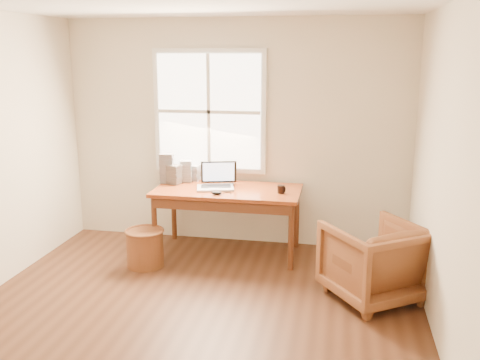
% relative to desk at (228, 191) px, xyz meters
% --- Properties ---
extents(room_shell, '(4.04, 4.54, 2.64)m').
position_rel_desk_xyz_m(room_shell, '(-0.02, -1.64, 0.59)').
color(room_shell, '#502D1B').
rests_on(room_shell, ground).
extents(desk, '(1.60, 0.80, 0.04)m').
position_rel_desk_xyz_m(desk, '(0.00, 0.00, 0.00)').
color(desk, brown).
rests_on(desk, room_shell).
extents(armchair, '(1.09, 1.09, 0.72)m').
position_rel_desk_xyz_m(armchair, '(1.55, -0.86, -0.37)').
color(armchair, brown).
rests_on(armchair, room_shell).
extents(wicker_stool, '(0.48, 0.48, 0.39)m').
position_rel_desk_xyz_m(wicker_stool, '(-0.79, -0.53, -0.54)').
color(wicker_stool, brown).
rests_on(wicker_stool, room_shell).
extents(laptop, '(0.46, 0.47, 0.28)m').
position_rel_desk_xyz_m(laptop, '(-0.13, -0.03, 0.16)').
color(laptop, '#ACAEB3').
rests_on(laptop, desk).
extents(mouse, '(0.12, 0.08, 0.04)m').
position_rel_desk_xyz_m(mouse, '(-0.06, -0.26, 0.04)').
color(mouse, black).
rests_on(mouse, desk).
extents(coffee_mug, '(0.10, 0.10, 0.09)m').
position_rel_desk_xyz_m(coffee_mug, '(0.60, -0.08, 0.06)').
color(coffee_mug, black).
rests_on(coffee_mug, desk).
extents(cd_stack_a, '(0.15, 0.14, 0.25)m').
position_rel_desk_xyz_m(cd_stack_a, '(-0.54, 0.23, 0.15)').
color(cd_stack_a, '#ACB1B8').
rests_on(cd_stack_a, desk).
extents(cd_stack_b, '(0.17, 0.16, 0.22)m').
position_rel_desk_xyz_m(cd_stack_b, '(-0.65, 0.11, 0.13)').
color(cd_stack_b, '#222227').
rests_on(cd_stack_b, desk).
extents(cd_stack_c, '(0.17, 0.16, 0.34)m').
position_rel_desk_xyz_m(cd_stack_c, '(-0.75, 0.16, 0.19)').
color(cd_stack_c, '#93939F').
rests_on(cd_stack_c, desk).
extents(cd_stack_d, '(0.15, 0.14, 0.18)m').
position_rel_desk_xyz_m(cd_stack_d, '(-0.48, 0.32, 0.11)').
color(cd_stack_d, silver).
rests_on(cd_stack_d, desk).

